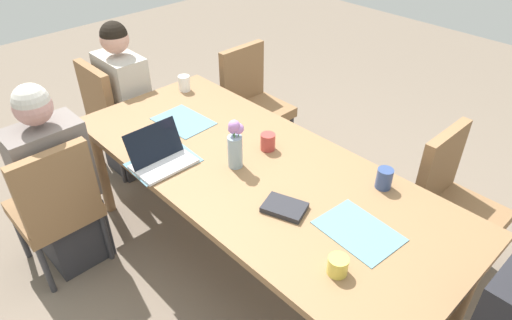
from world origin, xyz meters
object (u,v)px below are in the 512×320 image
object	(u,v)px
chair_far_left_mid	(56,203)
chair_near_right_mid	(252,98)
person_far_left_mid	(59,189)
coffee_mug_centre_left	(338,266)
chair_near_right_near	(452,198)
book_red_cover	(284,207)
person_head_right_left_far	(127,109)
laptop_far_left_mid	(161,158)
coffee_mug_centre_right	(184,83)
coffee_mug_near_left	(384,178)
dining_table	(256,177)
flower_vase	(235,144)
chair_head_right_left_far	(115,112)
coffee_mug_near_right	(268,142)

from	to	relation	value
chair_far_left_mid	chair_near_right_mid	xyz separation A→B (m)	(0.17, -1.69, 0.00)
person_far_left_mid	coffee_mug_centre_left	world-z (taller)	person_far_left_mid
chair_near_right_near	book_red_cover	size ratio (longest dim) A/B	4.50
person_head_right_left_far	laptop_far_left_mid	distance (m)	1.15
coffee_mug_centre_right	chair_far_left_mid	bearing A→B (deg)	102.45
person_head_right_left_far	chair_near_right_near	size ratio (longest dim) A/B	1.33
coffee_mug_centre_left	coffee_mug_near_left	bearing A→B (deg)	-72.93
dining_table	person_far_left_mid	distance (m)	1.16
person_far_left_mid	flower_vase	world-z (taller)	person_far_left_mid
chair_head_right_left_far	chair_near_right_mid	distance (m)	1.07
laptop_far_left_mid	coffee_mug_centre_left	distance (m)	1.14
chair_far_left_mid	book_red_cover	bearing A→B (deg)	-147.87
coffee_mug_near_right	book_red_cover	bearing A→B (deg)	144.02
chair_head_right_left_far	laptop_far_left_mid	world-z (taller)	laptop_far_left_mid
coffee_mug_near_right	book_red_cover	xyz separation A→B (m)	(-0.43, 0.31, -0.04)
chair_near_right_near	flower_vase	xyz separation A→B (m)	(0.85, 0.91, 0.38)
person_head_right_left_far	chair_near_right_near	world-z (taller)	person_head_right_left_far
dining_table	coffee_mug_centre_right	distance (m)	1.07
dining_table	coffee_mug_centre_left	bearing A→B (deg)	161.00
chair_far_left_mid	coffee_mug_centre_left	size ratio (longest dim) A/B	10.52
laptop_far_left_mid	coffee_mug_centre_right	distance (m)	0.90
coffee_mug_near_left	coffee_mug_centre_right	distance (m)	1.59
chair_head_right_left_far	flower_vase	bearing A→B (deg)	179.74
coffee_mug_near_left	person_head_right_left_far	bearing A→B (deg)	9.61
chair_near_right_near	flower_vase	distance (m)	1.30
chair_head_right_left_far	person_head_right_left_far	distance (m)	0.10
flower_vase	book_red_cover	bearing A→B (deg)	170.82
dining_table	laptop_far_left_mid	bearing A→B (deg)	42.83
chair_near_right_near	coffee_mug_centre_left	world-z (taller)	chair_near_right_near
person_head_right_left_far	coffee_mug_centre_right	size ratio (longest dim) A/B	11.01
coffee_mug_near_left	coffee_mug_centre_left	xyz separation A→B (m)	(-0.19, 0.61, -0.01)
chair_far_left_mid	flower_vase	world-z (taller)	flower_vase
person_far_left_mid	laptop_far_left_mid	world-z (taller)	person_far_left_mid
dining_table	flower_vase	size ratio (longest dim) A/B	8.21
coffee_mug_near_right	coffee_mug_centre_right	distance (m)	0.94
flower_vase	coffee_mug_centre_left	bearing A→B (deg)	167.08
coffee_mug_near_left	chair_near_right_mid	bearing A→B (deg)	-18.25
chair_head_right_left_far	book_red_cover	xyz separation A→B (m)	(-1.84, 0.08, 0.26)
dining_table	book_red_cover	distance (m)	0.38
chair_head_right_left_far	coffee_mug_centre_left	world-z (taller)	chair_head_right_left_far
coffee_mug_near_left	coffee_mug_centre_right	xyz separation A→B (m)	(1.59, 0.08, -0.00)
person_head_right_left_far	chair_near_right_near	distance (m)	2.35
dining_table	coffee_mug_centre_right	world-z (taller)	coffee_mug_centre_right
chair_near_right_mid	chair_near_right_near	bearing A→B (deg)	179.72
chair_far_left_mid	coffee_mug_near_left	xyz separation A→B (m)	(-1.34, -1.19, 0.30)
chair_head_right_left_far	chair_near_right_mid	size ratio (longest dim) A/B	1.00
chair_far_left_mid	coffee_mug_near_left	distance (m)	1.82
person_far_left_mid	coffee_mug_near_right	bearing A→B (deg)	-128.79
chair_near_right_near	coffee_mug_centre_right	distance (m)	1.89
chair_far_left_mid	person_far_left_mid	world-z (taller)	person_far_left_mid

